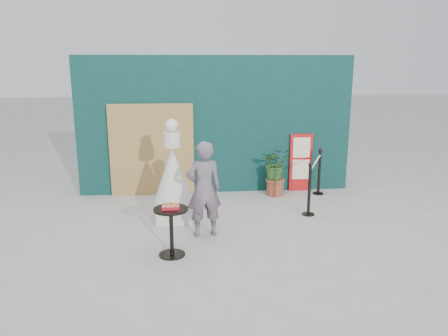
# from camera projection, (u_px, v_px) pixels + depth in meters

# --- Properties ---
(ground) EXTENTS (60.00, 60.00, 0.00)m
(ground) POSITION_uv_depth(u_px,v_px,m) (231.00, 247.00, 6.94)
(ground) COLOR #ADAAA5
(ground) RESTS_ON ground
(back_wall) EXTENTS (6.00, 0.30, 3.00)m
(back_wall) POSITION_uv_depth(u_px,v_px,m) (216.00, 125.00, 9.63)
(back_wall) COLOR #0B332F
(back_wall) RESTS_ON ground
(bamboo_fence) EXTENTS (1.80, 0.08, 2.00)m
(bamboo_fence) POSITION_uv_depth(u_px,v_px,m) (152.00, 150.00, 9.41)
(bamboo_fence) COLOR tan
(bamboo_fence) RESTS_ON ground
(woman) EXTENTS (0.65, 0.49, 1.62)m
(woman) POSITION_uv_depth(u_px,v_px,m) (204.00, 189.00, 7.23)
(woman) COLOR slate
(woman) RESTS_ON ground
(menu_board) EXTENTS (0.50, 0.07, 1.30)m
(menu_board) POSITION_uv_depth(u_px,v_px,m) (301.00, 163.00, 9.81)
(menu_board) COLOR red
(menu_board) RESTS_ON ground
(statue) EXTENTS (0.74, 0.74, 1.89)m
(statue) POSITION_uv_depth(u_px,v_px,m) (173.00, 180.00, 7.93)
(statue) COLOR silver
(statue) RESTS_ON ground
(cafe_table) EXTENTS (0.52, 0.52, 0.75)m
(cafe_table) POSITION_uv_depth(u_px,v_px,m) (171.00, 224.00, 6.53)
(cafe_table) COLOR black
(cafe_table) RESTS_ON ground
(food_basket) EXTENTS (0.26, 0.19, 0.11)m
(food_basket) POSITION_uv_depth(u_px,v_px,m) (171.00, 206.00, 6.47)
(food_basket) COLOR red
(food_basket) RESTS_ON cafe_table
(planter) EXTENTS (0.62, 0.54, 1.06)m
(planter) POSITION_uv_depth(u_px,v_px,m) (276.00, 168.00, 9.49)
(planter) COLOR #975431
(planter) RESTS_ON ground
(stanchion_barrier) EXTENTS (0.84, 1.54, 1.03)m
(stanchion_barrier) POSITION_uv_depth(u_px,v_px,m) (315.00, 181.00, 8.93)
(stanchion_barrier) COLOR black
(stanchion_barrier) RESTS_ON ground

